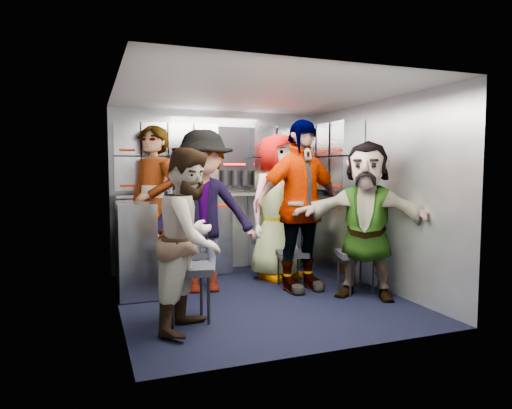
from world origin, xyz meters
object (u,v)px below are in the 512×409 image
object	(u,v)px
jump_seat_near_right	(356,256)
attendant_arc_d	(299,206)
attendant_arc_e	(366,220)
jump_seat_mid_left	(200,256)
jump_seat_center	(272,243)
attendant_arc_a	(191,239)
attendant_arc_c	(278,207)
attendant_arc_b	(203,211)
attendant_standing	(153,206)
jump_seat_near_left	(187,272)
jump_seat_mid_right	(292,255)

from	to	relation	value
jump_seat_near_right	attendant_arc_d	size ratio (longest dim) A/B	0.25
jump_seat_near_right	attendant_arc_e	world-z (taller)	attendant_arc_e
jump_seat_mid_left	jump_seat_center	size ratio (longest dim) A/B	0.85
attendant_arc_a	attendant_arc_d	xyz separation A→B (m)	(1.37, 0.79, 0.18)
jump_seat_near_right	attendant_arc_c	distance (m)	1.16
attendant_arc_e	attendant_arc_b	bearing A→B (deg)	-168.05
attendant_standing	attendant_arc_b	bearing A→B (deg)	13.36
jump_seat_near_left	attendant_arc_d	bearing A→B (deg)	23.94
jump_seat_mid_right	attendant_standing	size ratio (longest dim) A/B	0.22
jump_seat_near_right	attendant_arc_e	size ratio (longest dim) A/B	0.29
jump_seat_mid_left	attendant_arc_c	bearing A→B (deg)	5.30
attendant_arc_a	attendant_arc_e	bearing A→B (deg)	-47.34
attendant_arc_b	attendant_arc_c	world-z (taller)	attendant_arc_b
jump_seat_mid_left	attendant_arc_c	world-z (taller)	attendant_arc_c
attendant_arc_b	attendant_arc_c	xyz separation A→B (m)	(1.00, 0.27, -0.00)
jump_seat_near_left	jump_seat_near_right	world-z (taller)	jump_seat_near_left
jump_seat_near_left	attendant_arc_b	size ratio (longest dim) A/B	0.28
jump_seat_mid_left	attendant_arc_e	bearing A→B (deg)	-33.20
jump_seat_center	attendant_arc_b	size ratio (longest dim) A/B	0.27
jump_seat_mid_right	attendant_arc_e	xyz separation A→B (m)	(0.53, -0.67, 0.46)
jump_seat_near_left	jump_seat_center	bearing A→B (deg)	45.26
jump_seat_mid_left	attendant_arc_c	xyz separation A→B (m)	(1.00, 0.09, 0.52)
jump_seat_near_left	jump_seat_near_right	size ratio (longest dim) A/B	1.07
jump_seat_center	attendant_arc_c	world-z (taller)	attendant_arc_c
jump_seat_near_right	attendant_standing	distance (m)	2.33
jump_seat_near_right	attendant_arc_c	bearing A→B (deg)	119.97
attendant_arc_a	attendant_arc_b	world-z (taller)	attendant_arc_b
attendant_arc_d	attendant_arc_e	size ratio (longest dim) A/B	1.15
attendant_arc_a	attendant_arc_c	xyz separation A→B (m)	(1.38, 1.39, 0.12)
attendant_arc_d	jump_seat_near_right	bearing A→B (deg)	-39.15
attendant_arc_e	attendant_arc_a	bearing A→B (deg)	-130.97
jump_seat_mid_right	attendant_arc_b	world-z (taller)	attendant_arc_b
jump_seat_mid_right	attendant_arc_d	distance (m)	0.61
attendant_arc_d	attendant_arc_e	distance (m)	0.73
jump_seat_center	attendant_arc_e	xyz separation A→B (m)	(0.53, -1.27, 0.42)
jump_seat_center	attendant_standing	distance (m)	1.56
jump_seat_mid_left	attendant_arc_d	distance (m)	1.26
attendant_arc_b	attendant_arc_c	distance (m)	1.04
attendant_arc_c	attendant_arc_e	distance (m)	1.21
attendant_arc_c	attendant_arc_d	xyz separation A→B (m)	(-0.00, -0.60, 0.06)
jump_seat_mid_left	jump_seat_near_right	size ratio (longest dim) A/B	0.87
jump_seat_near_left	attendant_standing	world-z (taller)	attendant_standing
jump_seat_mid_left	jump_seat_near_left	bearing A→B (deg)	-108.58
jump_seat_near_left	jump_seat_mid_left	size ratio (longest dim) A/B	1.22
attendant_arc_c	attendant_arc_a	bearing A→B (deg)	-152.76
jump_seat_mid_right	jump_seat_near_right	xyz separation A→B (m)	(0.53, -0.49, 0.05)
attendant_arc_d	attendant_arc_a	bearing A→B (deg)	-158.58
attendant_arc_d	jump_seat_near_left	bearing A→B (deg)	-164.54
attendant_arc_d	jump_seat_mid_right	bearing A→B (deg)	81.52
jump_seat_mid_left	attendant_standing	xyz separation A→B (m)	(-0.47, 0.26, 0.56)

